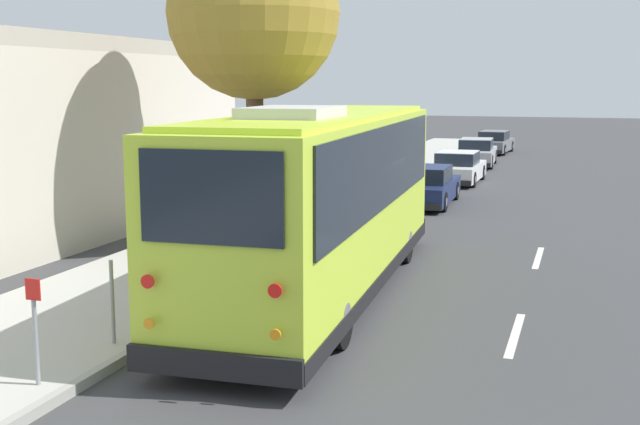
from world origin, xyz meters
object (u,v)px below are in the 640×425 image
parked_sedan_navy (426,187)px  sign_post_far (112,302)px  shuttle_bus (323,194)px  parked_sedan_silver (476,153)px  sign_post_near (35,330)px  street_tree (255,2)px  parked_sedan_gray (494,143)px  parked_sedan_white (458,168)px

parked_sedan_navy → sign_post_far: sign_post_far is taller
shuttle_bus → sign_post_far: size_ratio=8.56×
shuttle_bus → parked_sedan_silver: size_ratio=2.31×
sign_post_near → sign_post_far: 1.76m
parked_sedan_silver → street_tree: street_tree is taller
parked_sedan_gray → street_tree: (-28.34, 2.52, 5.27)m
parked_sedan_silver → sign_post_near: bearing=174.2°
parked_sedan_white → sign_post_near: size_ratio=3.06×
sign_post_near → parked_sedan_gray: bearing=-2.3°
parked_sedan_silver → parked_sedan_gray: (7.31, -0.04, -0.03)m
sign_post_far → street_tree: bearing=7.1°
shuttle_bus → parked_sedan_silver: shuttle_bus is taller
shuttle_bus → parked_sedan_white: (17.92, 0.24, -1.36)m
shuttle_bus → sign_post_near: (-5.93, 1.91, -1.07)m
shuttle_bus → parked_sedan_white: 17.97m
shuttle_bus → sign_post_far: (-4.18, 1.91, -1.16)m
parked_sedan_gray → sign_post_far: bearing=-179.1°
parked_sedan_white → parked_sedan_silver: bearing=1.8°
shuttle_bus → parked_sedan_silver: (24.74, 0.41, -1.33)m
parked_sedan_navy → parked_sedan_white: (6.13, -0.10, -0.01)m
parked_sedan_navy → parked_sedan_gray: 20.25m
shuttle_bus → sign_post_near: bearing=159.0°
shuttle_bus → parked_sedan_gray: shuttle_bus is taller
parked_sedan_white → street_tree: 15.39m
street_tree → sign_post_far: (-7.88, -0.99, -5.07)m
parked_sedan_navy → sign_post_far: size_ratio=3.51×
sign_post_far → parked_sedan_navy: bearing=-5.6°
parked_sedan_white → parked_sedan_gray: parked_sedan_gray is taller
parked_sedan_silver → sign_post_far: (-28.92, 1.50, 0.17)m
parked_sedan_silver → parked_sedan_gray: 7.31m
parked_sedan_white → sign_post_far: size_ratio=3.38×
parked_sedan_navy → parked_sedan_gray: bearing=-1.2°
street_tree → parked_sedan_navy: bearing=-17.6°
street_tree → sign_post_near: 10.90m
parked_sedan_silver → parked_sedan_gray: size_ratio=1.03×
parked_sedan_silver → sign_post_near: (-30.67, 1.50, 0.26)m
shuttle_bus → street_tree: (3.71, 2.90, 3.91)m
parked_sedan_navy → sign_post_far: (-15.97, 1.58, 0.19)m
parked_sedan_navy → sign_post_far: bearing=173.0°
parked_sedan_silver → sign_post_far: bearing=174.0°
shuttle_bus → sign_post_near: shuttle_bus is taller
parked_sedan_silver → sign_post_near: sign_post_near is taller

